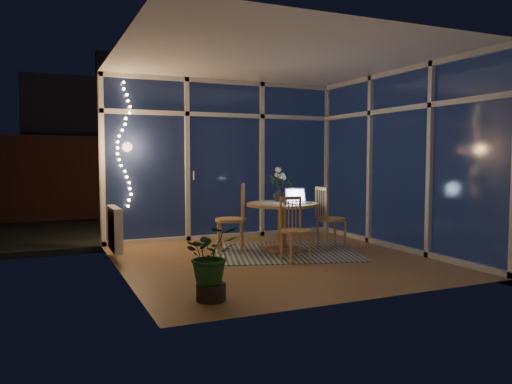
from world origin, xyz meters
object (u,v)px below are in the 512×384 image
at_px(chair_right, 331,218).
at_px(chair_front, 296,229).
at_px(dining_table, 282,227).
at_px(flower_vase, 279,194).
at_px(laptop, 299,195).
at_px(potted_plant, 211,260).
at_px(chair_left, 231,218).

distance_m(chair_right, chair_front, 1.07).
height_order(dining_table, flower_vase, flower_vase).
xyz_separation_m(dining_table, chair_front, (-0.17, -0.72, 0.08)).
height_order(laptop, potted_plant, laptop).
height_order(chair_front, flower_vase, flower_vase).
distance_m(chair_front, flower_vase, 1.10).
distance_m(chair_front, potted_plant, 1.96).
bearing_deg(laptop, chair_left, 159.10).
height_order(chair_right, laptop, chair_right).
xyz_separation_m(chair_left, chair_right, (1.44, -0.33, -0.03)).
xyz_separation_m(flower_vase, potted_plant, (-1.80, -2.20, -0.42)).
bearing_deg(flower_vase, laptop, -77.79).
relative_size(laptop, flower_vase, 1.52).
distance_m(flower_vase, potted_plant, 2.87).
distance_m(chair_left, laptop, 1.01).
bearing_deg(chair_front, laptop, 58.37).
bearing_deg(chair_front, chair_right, 33.46).
bearing_deg(dining_table, potted_plant, -131.64).
distance_m(chair_right, flower_vase, 0.83).
height_order(dining_table, laptop, laptop).
bearing_deg(potted_plant, laptop, 43.00).
bearing_deg(chair_front, flower_vase, 75.92).
bearing_deg(chair_right, potted_plant, 128.59).
height_order(chair_right, flower_vase, chair_right).
relative_size(chair_left, potted_plant, 1.29).
bearing_deg(chair_front, potted_plant, -141.56).
bearing_deg(chair_right, chair_left, 79.32).
xyz_separation_m(dining_table, laptop, (0.19, -0.16, 0.46)).
relative_size(chair_front, potted_plant, 1.11).
bearing_deg(flower_vase, chair_left, -174.11).
bearing_deg(potted_plant, flower_vase, 50.73).
bearing_deg(laptop, chair_front, -121.51).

